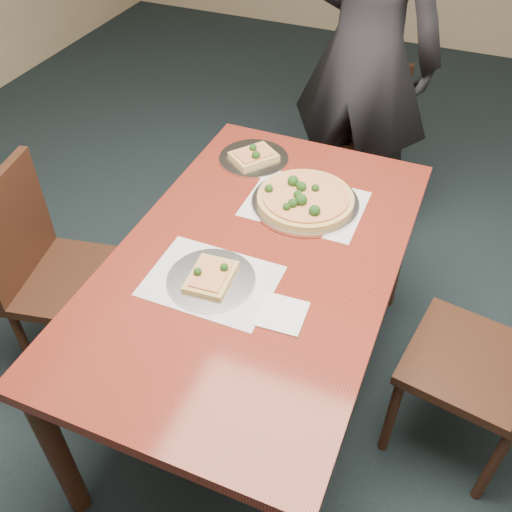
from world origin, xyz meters
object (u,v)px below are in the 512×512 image
at_px(dining_table, 256,276).
at_px(chair_left, 52,267).
at_px(diner, 365,54).
at_px(slice_plate_near, 211,278).
at_px(pizza_pan, 305,199).
at_px(chair_far, 354,144).
at_px(chair_right, 501,362).
at_px(slice_plate_far, 254,157).

height_order(dining_table, chair_left, chair_left).
relative_size(chair_left, diner, 0.48).
bearing_deg(slice_plate_near, pizza_pan, 73.74).
bearing_deg(dining_table, pizza_pan, 80.16).
height_order(chair_far, chair_right, same).
bearing_deg(dining_table, chair_far, 88.23).
xyz_separation_m(chair_far, pizza_pan, (0.02, -0.85, 0.26)).
height_order(chair_left, pizza_pan, chair_left).
relative_size(dining_table, pizza_pan, 3.82).
height_order(diner, slice_plate_far, diner).
bearing_deg(pizza_pan, chair_right, -18.09).
bearing_deg(slice_plate_far, pizza_pan, -35.22).
height_order(diner, slice_plate_near, diner).
bearing_deg(diner, chair_left, 65.86).
bearing_deg(dining_table, chair_left, -171.27).
bearing_deg(chair_left, chair_far, -43.87).
distance_m(dining_table, slice_plate_near, 0.21).
bearing_deg(diner, chair_far, 110.37).
bearing_deg(slice_plate_far, dining_table, -66.56).
xyz_separation_m(pizza_pan, slice_plate_far, (-0.29, 0.20, -0.01)).
height_order(dining_table, slice_plate_near, slice_plate_near).
xyz_separation_m(chair_far, slice_plate_near, (-0.12, -1.34, 0.25)).
bearing_deg(chair_right, slice_plate_near, -66.47).
relative_size(chair_right, slice_plate_near, 3.25).
distance_m(chair_left, slice_plate_near, 0.75).
bearing_deg(chair_far, slice_plate_near, -97.35).
bearing_deg(diner, pizza_pan, 99.17).
height_order(chair_right, pizza_pan, chair_right).
distance_m(chair_far, chair_right, 1.37).
xyz_separation_m(chair_far, chair_left, (-0.83, -1.30, 0.00)).
bearing_deg(chair_right, slice_plate_far, -103.90).
xyz_separation_m(chair_far, diner, (-0.01, 0.05, 0.44)).
xyz_separation_m(chair_right, slice_plate_far, (-1.07, 0.46, 0.25)).
relative_size(chair_left, chair_right, 1.00).
bearing_deg(chair_left, slice_plate_far, -52.26).
bearing_deg(pizza_pan, slice_plate_near, -106.26).
xyz_separation_m(chair_right, pizza_pan, (-0.78, 0.25, 0.26)).
xyz_separation_m(chair_left, diner, (0.82, 1.35, 0.44)).
bearing_deg(slice_plate_far, chair_far, 67.73).
xyz_separation_m(chair_far, chair_right, (0.80, -1.11, 0.00)).
distance_m(slice_plate_near, slice_plate_far, 0.71).
bearing_deg(slice_plate_near, chair_left, 176.86).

